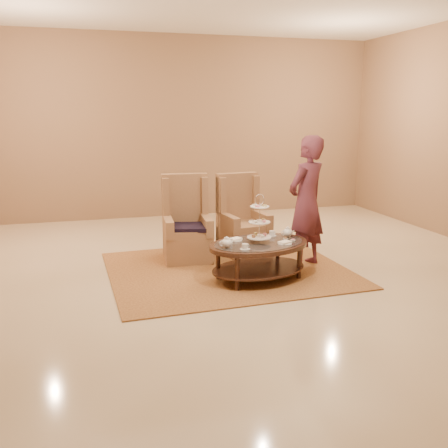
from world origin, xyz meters
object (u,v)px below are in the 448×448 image
object	(u,v)px
armchair_left	(187,231)
armchair_right	(242,227)
person	(306,202)
tea_table	(259,249)

from	to	relation	value
armchair_left	armchair_right	xyz separation A→B (m)	(0.85, 0.12, -0.01)
armchair_left	person	distance (m)	1.73
tea_table	armchair_right	distance (m)	1.27
armchair_left	person	world-z (taller)	person
armchair_right	person	bearing A→B (deg)	-62.72
tea_table	armchair_left	bearing A→B (deg)	107.94
person	tea_table	bearing A→B (deg)	-4.68
tea_table	armchair_left	xyz separation A→B (m)	(-0.68, 1.13, 0.01)
tea_table	person	bearing A→B (deg)	12.09
armchair_left	tea_table	bearing A→B (deg)	-54.46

